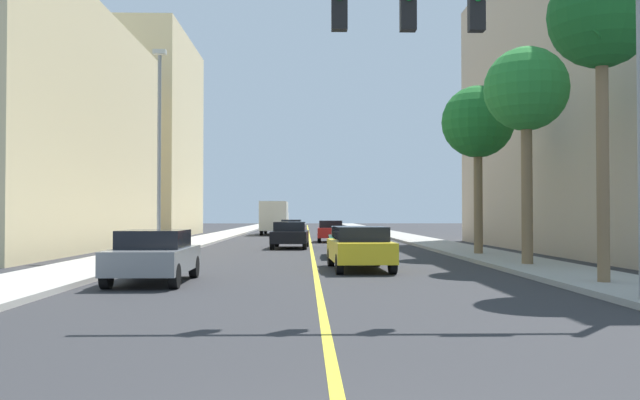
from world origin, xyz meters
TOP-DOWN VIEW (x-y plane):
  - ground at (0.00, 42.00)m, footprint 192.00×192.00m
  - sidewalk_left at (-7.61, 42.00)m, footprint 2.98×168.00m
  - sidewalk_right at (7.61, 42.00)m, footprint 2.98×168.00m
  - lane_marking_center at (0.00, 42.00)m, footprint 0.16×144.00m
  - building_left_far at (-19.64, 55.13)m, footprint 17.86×15.82m
  - traffic_signal_mast at (3.96, 9.07)m, footprint 8.05×0.36m
  - street_lamp at (-6.62, 24.31)m, footprint 0.56×0.28m
  - palm_near at (7.24, 12.45)m, footprint 2.70×2.70m
  - palm_mid at (7.39, 18.64)m, footprint 2.93×2.93m
  - palm_far at (7.31, 24.82)m, footprint 3.18×3.18m
  - car_silver at (-1.46, 50.01)m, footprint 1.94×3.98m
  - car_green at (1.68, 24.89)m, footprint 2.07×4.47m
  - car_black at (-1.17, 32.34)m, footprint 2.08×4.43m
  - car_yellow at (1.49, 17.93)m, footprint 2.05×4.48m
  - car_gray at (-4.44, 13.89)m, footprint 1.92×4.04m
  - car_red at (1.39, 40.63)m, footprint 1.85×4.08m
  - delivery_truck at (-3.18, 57.11)m, footprint 2.42×8.38m

SIDE VIEW (x-z plane):
  - ground at x=0.00m, z-range 0.00..0.00m
  - lane_marking_center at x=0.00m, z-range 0.00..0.01m
  - sidewalk_left at x=-7.61m, z-range 0.00..0.15m
  - sidewalk_right at x=7.61m, z-range 0.00..0.15m
  - car_green at x=1.68m, z-range 0.05..1.39m
  - car_black at x=-1.17m, z-range 0.02..1.48m
  - car_gray at x=-4.44m, z-range 0.03..1.47m
  - car_silver at x=-1.46m, z-range 0.03..1.48m
  - car_yellow at x=1.49m, z-range 0.03..1.49m
  - car_red at x=1.39m, z-range 0.03..1.49m
  - delivery_truck at x=-3.18m, z-range 0.11..3.15m
  - street_lamp at x=-6.62m, z-range 0.58..9.41m
  - traffic_signal_mast at x=3.96m, z-range 1.75..8.45m
  - palm_far at x=7.31m, z-range 2.18..9.60m
  - palm_mid at x=7.39m, z-range 2.36..9.92m
  - palm_near at x=7.24m, z-range 2.77..10.93m
  - building_left_far at x=-19.64m, z-range 0.00..17.62m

